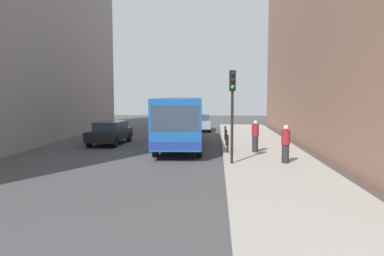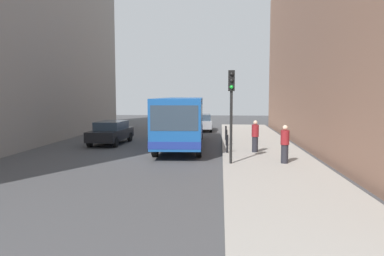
{
  "view_description": "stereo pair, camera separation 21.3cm",
  "coord_description": "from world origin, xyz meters",
  "px_view_note": "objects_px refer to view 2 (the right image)",
  "views": [
    {
      "loc": [
        2.88,
        -18.31,
        3.16
      ],
      "look_at": [
        1.48,
        2.25,
        1.33
      ],
      "focal_mm": 34.42,
      "sensor_mm": 36.0,
      "label": 1
    },
    {
      "loc": [
        3.09,
        -18.29,
        3.16
      ],
      "look_at": [
        1.48,
        2.25,
        1.33
      ],
      "focal_mm": 34.42,
      "sensor_mm": 36.0,
      "label": 2
    }
  ],
  "objects_px": {
    "car_behind_bus": "(201,122)",
    "pedestrian_near_signal": "(285,144)",
    "car_beside_bus": "(111,132)",
    "bollard_mid": "(227,138)",
    "bus": "(182,119)",
    "bollard_near": "(227,144)",
    "traffic_light": "(231,99)",
    "pedestrian_mid_sidewalk": "(255,136)",
    "bollard_far": "(226,133)"
  },
  "relations": [
    {
      "from": "pedestrian_near_signal",
      "to": "car_beside_bus",
      "type": "bearing_deg",
      "value": 132.45
    },
    {
      "from": "traffic_light",
      "to": "pedestrian_mid_sidewalk",
      "type": "xyz_separation_m",
      "value": [
        1.38,
        3.41,
        -2.01
      ]
    },
    {
      "from": "bus",
      "to": "bollard_mid",
      "type": "distance_m",
      "value": 3.03
    },
    {
      "from": "car_beside_bus",
      "to": "bollard_mid",
      "type": "relative_size",
      "value": 4.71
    },
    {
      "from": "car_behind_bus",
      "to": "pedestrian_near_signal",
      "type": "bearing_deg",
      "value": 103.32
    },
    {
      "from": "traffic_light",
      "to": "bollard_near",
      "type": "xyz_separation_m",
      "value": [
        -0.1,
        3.07,
        -2.38
      ]
    },
    {
      "from": "bus",
      "to": "car_beside_bus",
      "type": "xyz_separation_m",
      "value": [
        -4.72,
        0.71,
        -0.94
      ]
    },
    {
      "from": "bus",
      "to": "bollard_far",
      "type": "height_order",
      "value": "bus"
    },
    {
      "from": "traffic_light",
      "to": "pedestrian_near_signal",
      "type": "height_order",
      "value": "traffic_light"
    },
    {
      "from": "car_behind_bus",
      "to": "bollard_mid",
      "type": "distance_m",
      "value": 10.86
    },
    {
      "from": "car_beside_bus",
      "to": "bollard_near",
      "type": "xyz_separation_m",
      "value": [
        7.49,
        -4.08,
        -0.16
      ]
    },
    {
      "from": "car_beside_bus",
      "to": "bollard_near",
      "type": "distance_m",
      "value": 8.53
    },
    {
      "from": "bus",
      "to": "bollard_mid",
      "type": "height_order",
      "value": "bus"
    },
    {
      "from": "bollard_near",
      "to": "bollard_mid",
      "type": "distance_m",
      "value": 2.82
    },
    {
      "from": "pedestrian_near_signal",
      "to": "bus",
      "type": "bearing_deg",
      "value": 117.48
    },
    {
      "from": "bollard_far",
      "to": "car_beside_bus",
      "type": "bearing_deg",
      "value": -168.24
    },
    {
      "from": "bollard_mid",
      "to": "pedestrian_mid_sidewalk",
      "type": "relative_size",
      "value": 0.56
    },
    {
      "from": "car_beside_bus",
      "to": "pedestrian_mid_sidewalk",
      "type": "distance_m",
      "value": 9.72
    },
    {
      "from": "bollard_far",
      "to": "pedestrian_near_signal",
      "type": "relative_size",
      "value": 0.56
    },
    {
      "from": "car_behind_bus",
      "to": "traffic_light",
      "type": "xyz_separation_m",
      "value": [
        2.17,
        -16.56,
        2.22
      ]
    },
    {
      "from": "car_behind_bus",
      "to": "pedestrian_near_signal",
      "type": "relative_size",
      "value": 2.62
    },
    {
      "from": "bollard_mid",
      "to": "bollard_near",
      "type": "bearing_deg",
      "value": -90.0
    },
    {
      "from": "car_beside_bus",
      "to": "traffic_light",
      "type": "relative_size",
      "value": 1.09
    },
    {
      "from": "traffic_light",
      "to": "bollard_near",
      "type": "height_order",
      "value": "traffic_light"
    },
    {
      "from": "traffic_light",
      "to": "bollard_far",
      "type": "relative_size",
      "value": 4.32
    },
    {
      "from": "bus",
      "to": "traffic_light",
      "type": "height_order",
      "value": "traffic_light"
    },
    {
      "from": "bus",
      "to": "pedestrian_mid_sidewalk",
      "type": "xyz_separation_m",
      "value": [
        4.24,
        -3.03,
        -0.73
      ]
    },
    {
      "from": "car_beside_bus",
      "to": "bollard_mid",
      "type": "distance_m",
      "value": 7.6
    },
    {
      "from": "bollard_mid",
      "to": "bollard_far",
      "type": "relative_size",
      "value": 1.0
    },
    {
      "from": "traffic_light",
      "to": "pedestrian_near_signal",
      "type": "xyz_separation_m",
      "value": [
        2.39,
        0.25,
        -2.0
      ]
    },
    {
      "from": "traffic_light",
      "to": "bollard_mid",
      "type": "distance_m",
      "value": 6.36
    },
    {
      "from": "bollard_far",
      "to": "pedestrian_mid_sidewalk",
      "type": "distance_m",
      "value": 5.52
    },
    {
      "from": "bollard_mid",
      "to": "pedestrian_near_signal",
      "type": "height_order",
      "value": "pedestrian_near_signal"
    },
    {
      "from": "car_behind_bus",
      "to": "bollard_mid",
      "type": "relative_size",
      "value": 4.7
    },
    {
      "from": "bollard_near",
      "to": "pedestrian_mid_sidewalk",
      "type": "xyz_separation_m",
      "value": [
        1.48,
        0.34,
        0.37
      ]
    },
    {
      "from": "car_behind_bus",
      "to": "bollard_mid",
      "type": "xyz_separation_m",
      "value": [
        2.07,
        -10.66,
        -0.16
      ]
    },
    {
      "from": "bollard_mid",
      "to": "pedestrian_near_signal",
      "type": "relative_size",
      "value": 0.56
    },
    {
      "from": "car_beside_bus",
      "to": "pedestrian_mid_sidewalk",
      "type": "relative_size",
      "value": 2.65
    },
    {
      "from": "bus",
      "to": "car_behind_bus",
      "type": "relative_size",
      "value": 2.49
    },
    {
      "from": "car_behind_bus",
      "to": "bus",
      "type": "bearing_deg",
      "value": 83.74
    },
    {
      "from": "bus",
      "to": "bollard_near",
      "type": "bearing_deg",
      "value": 126.97
    },
    {
      "from": "bus",
      "to": "bollard_near",
      "type": "height_order",
      "value": "bus"
    },
    {
      "from": "car_behind_bus",
      "to": "pedestrian_mid_sidewalk",
      "type": "relative_size",
      "value": 2.64
    },
    {
      "from": "bollard_mid",
      "to": "pedestrian_near_signal",
      "type": "xyz_separation_m",
      "value": [
        2.49,
        -5.64,
        0.38
      ]
    },
    {
      "from": "traffic_light",
      "to": "pedestrian_mid_sidewalk",
      "type": "bearing_deg",
      "value": 68.06
    },
    {
      "from": "bus",
      "to": "bollard_mid",
      "type": "xyz_separation_m",
      "value": [
        2.77,
        -0.55,
        -1.1
      ]
    },
    {
      "from": "bollard_near",
      "to": "pedestrian_mid_sidewalk",
      "type": "distance_m",
      "value": 1.56
    },
    {
      "from": "car_beside_bus",
      "to": "bollard_far",
      "type": "bearing_deg",
      "value": -165.59
    },
    {
      "from": "car_beside_bus",
      "to": "bollard_near",
      "type": "height_order",
      "value": "car_beside_bus"
    },
    {
      "from": "bollard_far",
      "to": "pedestrian_near_signal",
      "type": "bearing_deg",
      "value": -73.6
    }
  ]
}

